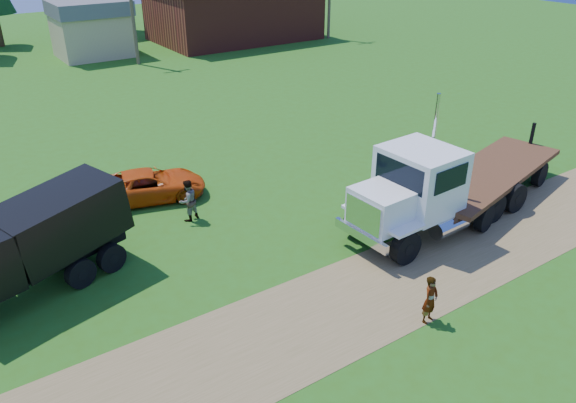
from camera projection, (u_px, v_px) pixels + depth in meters
ground at (357, 300)px, 17.95m from camera, size 140.00×140.00×0.00m
dirt_track at (357, 300)px, 17.95m from camera, size 120.00×4.20×0.01m
white_semi_tractor at (421, 192)px, 21.01m from camera, size 8.66×3.30×5.18m
black_dump_truck at (24, 245)px, 17.61m from camera, size 7.54×4.19×3.21m
orange_pickup at (150, 185)px, 24.14m from camera, size 5.15×3.36×1.32m
flatbed_trailer at (489, 177)px, 24.09m from camera, size 9.40×4.70×2.31m
spectator_a at (430, 300)px, 16.70m from camera, size 0.64×0.49×1.57m
spectator_b at (188, 200)px, 22.37m from camera, size 1.00×0.88×1.73m
brick_building at (234, 11)px, 55.27m from camera, size 15.40×10.40×5.30m
tan_shed at (92, 28)px, 48.37m from camera, size 6.20×5.40×4.70m
utility_poles at (132, 5)px, 44.65m from camera, size 42.20×0.28×9.00m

